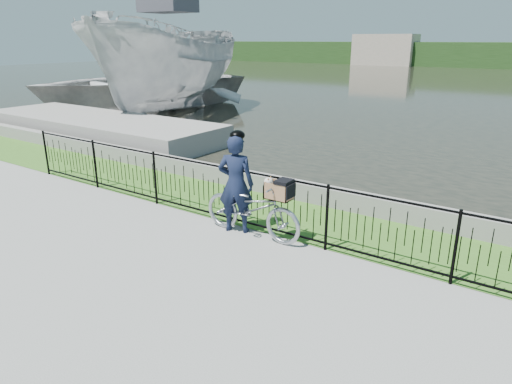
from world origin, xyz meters
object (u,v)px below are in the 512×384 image
Objects in this scene: bicycle_rig at (253,208)px; boat_near at (171,66)px; dock at (99,127)px; cyclist at (236,183)px; boat_far at (140,85)px.

boat_near is (-10.75, 9.07, 1.68)m from bicycle_rig.
cyclist is (9.28, -4.09, 0.57)m from dock.
boat_far reaches higher than dock.
boat_near is 3.81m from boat_far.
boat_near is at bearing 102.49° from dock.
dock is at bearing 156.99° from bicycle_rig.
boat_far reaches higher than cyclist.
boat_far is (-4.55, 6.16, 0.78)m from dock.
boat_near is at bearing 139.86° from bicycle_rig.
boat_far is (-3.45, 1.19, -1.08)m from boat_near.
bicycle_rig reaches higher than dock.
dock is 10.49m from bicycle_rig.
cyclist is at bearing 178.68° from bicycle_rig.
bicycle_rig is 14.17m from boat_near.
dock is 0.78× the size of boat_far.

